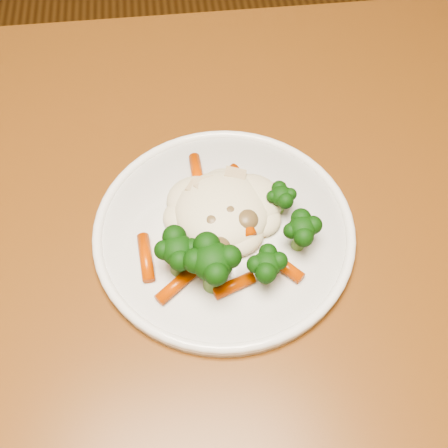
# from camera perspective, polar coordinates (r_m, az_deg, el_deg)

# --- Properties ---
(dining_table) EXTENTS (1.09, 0.73, 0.75)m
(dining_table) POSITION_cam_1_polar(r_m,az_deg,el_deg) (0.67, -3.56, -6.05)
(dining_table) COLOR brown
(dining_table) RESTS_ON ground
(plate) EXTENTS (0.26, 0.26, 0.01)m
(plate) POSITION_cam_1_polar(r_m,az_deg,el_deg) (0.57, 0.00, -0.79)
(plate) COLOR white
(plate) RESTS_ON dining_table
(meal) EXTENTS (0.18, 0.19, 0.05)m
(meal) POSITION_cam_1_polar(r_m,az_deg,el_deg) (0.54, 0.21, -0.42)
(meal) COLOR beige
(meal) RESTS_ON plate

